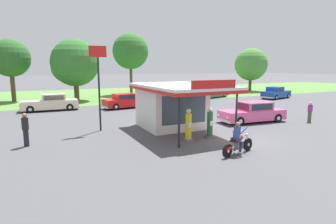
{
  "coord_description": "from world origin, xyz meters",
  "views": [
    {
      "loc": [
        -9.88,
        -11.98,
        4.09
      ],
      "look_at": [
        -2.67,
        2.88,
        1.4
      ],
      "focal_mm": 29.24,
      "sensor_mm": 36.0,
      "label": 1
    }
  ],
  "objects": [
    {
      "name": "parked_car_back_row_far_left",
      "position": [
        18.96,
        14.47,
        0.7
      ],
      "size": [
        5.14,
        3.0,
        1.57
      ],
      "color": "#19479E",
      "rests_on": "ground"
    },
    {
      "name": "ground_plane",
      "position": [
        0.0,
        0.0,
        0.0
      ],
      "size": [
        300.0,
        300.0,
        0.0
      ],
      "primitive_type": "plane",
      "color": "#4C4C51"
    },
    {
      "name": "gas_pump_offside",
      "position": [
        -0.82,
        1.06,
        0.83
      ],
      "size": [
        0.44,
        0.44,
        1.82
      ],
      "color": "slate",
      "rests_on": "ground"
    },
    {
      "name": "bystander_admiring_sedan",
      "position": [
        -10.5,
        3.77,
        0.94
      ],
      "size": [
        0.34,
        0.34,
        1.77
      ],
      "color": "black",
      "rests_on": "ground"
    },
    {
      "name": "parked_car_back_row_centre_left",
      "position": [
        -1.48,
        14.87,
        0.68
      ],
      "size": [
        5.39,
        2.49,
        1.47
      ],
      "color": "red",
      "rests_on": "ground"
    },
    {
      "name": "gas_pump_nearside",
      "position": [
        -2.27,
        1.06,
        0.83
      ],
      "size": [
        0.44,
        0.44,
        1.83
      ],
      "color": "slate",
      "rests_on": "ground"
    },
    {
      "name": "tree_oak_far_left",
      "position": [
        24.3,
        25.1,
        4.46
      ],
      "size": [
        5.57,
        5.57,
        7.4
      ],
      "color": "brown",
      "rests_on": "ground"
    },
    {
      "name": "parked_car_back_row_right",
      "position": [
        11.69,
        19.01,
        0.7
      ],
      "size": [
        5.78,
        3.38,
        1.51
      ],
      "color": "#2D844C",
      "rests_on": "ground"
    },
    {
      "name": "motorcycle_with_rider",
      "position": [
        -1.41,
        -2.11,
        0.65
      ],
      "size": [
        2.22,
        0.84,
        1.58
      ],
      "color": "black",
      "rests_on": "ground"
    },
    {
      "name": "parked_car_back_row_centre_right",
      "position": [
        -8.67,
        16.4,
        0.72
      ],
      "size": [
        5.27,
        1.99,
        1.58
      ],
      "color": "beige",
      "rests_on": "ground"
    },
    {
      "name": "service_station_kiosk",
      "position": [
        -1.55,
        4.37,
        1.73
      ],
      "size": [
        4.6,
        7.12,
        3.45
      ],
      "color": "silver",
      "rests_on": "ground"
    },
    {
      "name": "grass_verge_strip",
      "position": [
        0.0,
        30.0,
        0.0
      ],
      "size": [
        120.0,
        24.0,
        0.01
      ],
      "primitive_type": "cube",
      "color": "#56843D",
      "rests_on": "ground"
    },
    {
      "name": "featured_classic_sedan",
      "position": [
        4.83,
        3.62,
        0.7
      ],
      "size": [
        5.32,
        2.22,
        1.53
      ],
      "color": "#E55993",
      "rests_on": "ground"
    },
    {
      "name": "roadside_pole_sign",
      "position": [
        -6.21,
        5.73,
        3.66
      ],
      "size": [
        1.1,
        0.12,
        5.44
      ],
      "color": "black",
      "rests_on": "ground"
    },
    {
      "name": "tree_oak_left",
      "position": [
        -5.5,
        23.61,
        4.54
      ],
      "size": [
        5.77,
        5.77,
        7.56
      ],
      "color": "brown",
      "rests_on": "ground"
    },
    {
      "name": "tree_oak_far_right",
      "position": [
        3.38,
        28.29,
        6.49
      ],
      "size": [
        5.37,
        5.37,
        9.19
      ],
      "color": "brown",
      "rests_on": "ground"
    },
    {
      "name": "bystander_leaning_by_kiosk",
      "position": [
        8.73,
        1.71,
        0.8
      ],
      "size": [
        0.34,
        0.34,
        1.53
      ],
      "color": "brown",
      "rests_on": "ground"
    },
    {
      "name": "parked_car_back_row_centre",
      "position": [
        5.66,
        18.5,
        0.72
      ],
      "size": [
        5.81,
        3.09,
        1.56
      ],
      "color": "#E55993",
      "rests_on": "ground"
    },
    {
      "name": "tree_oak_right",
      "position": [
        -12.32,
        25.97,
        5.18
      ],
      "size": [
        4.48,
        4.48,
        7.45
      ],
      "color": "brown",
      "rests_on": "ground"
    }
  ]
}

